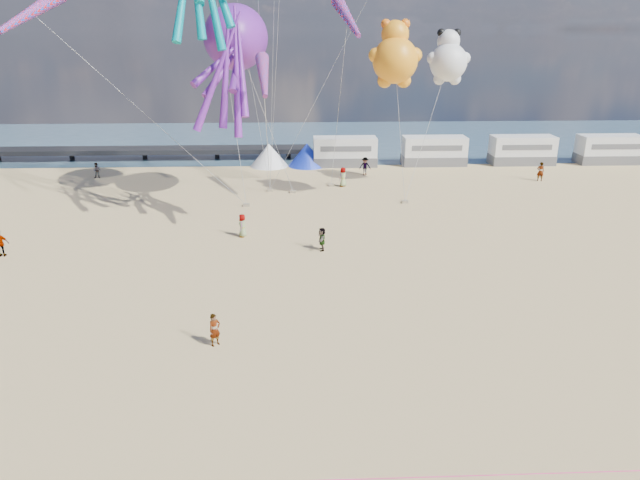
{
  "coord_description": "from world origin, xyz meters",
  "views": [
    {
      "loc": [
        0.96,
        -19.44,
        13.6
      ],
      "look_at": [
        2.0,
        6.0,
        4.17
      ],
      "focal_mm": 32.0,
      "sensor_mm": 36.0,
      "label": 1
    }
  ],
  "objects_px": {
    "beachgoer_1": "(97,171)",
    "kite_octopus_purple": "(236,37)",
    "kite_teddy_orange": "(395,60)",
    "beachgoer_2": "(365,166)",
    "beachgoer_6": "(343,177)",
    "beachgoer_3": "(0,243)",
    "beachgoer_0": "(243,226)",
    "tent_white": "(269,155)",
    "sandbag_a": "(246,205)",
    "sandbag_c": "(405,202)",
    "motorhome_0": "(345,151)",
    "beachgoer_5": "(540,172)",
    "sandbag_d": "(331,185)",
    "standing_person": "(215,330)",
    "windsock_mid": "(348,18)",
    "windsock_left": "(31,12)",
    "motorhome_2": "(522,150)",
    "windsock_right": "(263,76)",
    "kite_panda": "(448,62)",
    "tent_blue": "(307,155)",
    "sandbag_e": "(270,190)",
    "motorhome_3": "(609,149)",
    "beachgoer_4": "(322,239)",
    "sandbag_b": "(293,192)",
    "motorhome_1": "(434,151)"
  },
  "relations": [
    {
      "from": "kite_octopus_purple",
      "to": "motorhome_2",
      "type": "bearing_deg",
      "value": 48.76
    },
    {
      "from": "sandbag_a",
      "to": "sandbag_c",
      "type": "bearing_deg",
      "value": 1.85
    },
    {
      "from": "motorhome_2",
      "to": "kite_panda",
      "type": "distance_m",
      "value": 17.6
    },
    {
      "from": "beachgoer_5",
      "to": "beachgoer_6",
      "type": "bearing_deg",
      "value": 11.03
    },
    {
      "from": "motorhome_3",
      "to": "tent_blue",
      "type": "height_order",
      "value": "motorhome_3"
    },
    {
      "from": "beachgoer_1",
      "to": "sandbag_b",
      "type": "distance_m",
      "value": 19.96
    },
    {
      "from": "motorhome_2",
      "to": "tent_white",
      "type": "xyz_separation_m",
      "value": [
        -27.0,
        0.0,
        -0.3
      ]
    },
    {
      "from": "sandbag_c",
      "to": "kite_octopus_purple",
      "type": "distance_m",
      "value": 18.74
    },
    {
      "from": "sandbag_b",
      "to": "sandbag_c",
      "type": "relative_size",
      "value": 1.0
    },
    {
      "from": "beachgoer_2",
      "to": "motorhome_1",
      "type": "bearing_deg",
      "value": 30.86
    },
    {
      "from": "motorhome_2",
      "to": "beachgoer_6",
      "type": "distance_m",
      "value": 21.65
    },
    {
      "from": "motorhome_3",
      "to": "kite_octopus_purple",
      "type": "distance_m",
      "value": 41.8
    },
    {
      "from": "motorhome_0",
      "to": "beachgoer_6",
      "type": "bearing_deg",
      "value": -95.71
    },
    {
      "from": "kite_teddy_orange",
      "to": "beachgoer_2",
      "type": "bearing_deg",
      "value": 72.99
    },
    {
      "from": "beachgoer_4",
      "to": "kite_panda",
      "type": "distance_m",
      "value": 21.32
    },
    {
      "from": "windsock_mid",
      "to": "sandbag_e",
      "type": "bearing_deg",
      "value": 129.41
    },
    {
      "from": "sandbag_c",
      "to": "kite_teddy_orange",
      "type": "height_order",
      "value": "kite_teddy_orange"
    },
    {
      "from": "motorhome_1",
      "to": "kite_teddy_orange",
      "type": "height_order",
      "value": "kite_teddy_orange"
    },
    {
      "from": "beachgoer_4",
      "to": "windsock_right",
      "type": "distance_m",
      "value": 11.02
    },
    {
      "from": "beachgoer_2",
      "to": "windsock_right",
      "type": "relative_size",
      "value": 0.41
    },
    {
      "from": "tent_white",
      "to": "windsock_left",
      "type": "xyz_separation_m",
      "value": [
        -15.18,
        -16.52,
        13.49
      ]
    },
    {
      "from": "beachgoer_0",
      "to": "sandbag_e",
      "type": "relative_size",
      "value": 3.26
    },
    {
      "from": "beachgoer_0",
      "to": "sandbag_d",
      "type": "xyz_separation_m",
      "value": [
        6.95,
        13.34,
        -0.71
      ]
    },
    {
      "from": "beachgoer_3",
      "to": "sandbag_e",
      "type": "relative_size",
      "value": 3.54
    },
    {
      "from": "beachgoer_5",
      "to": "sandbag_d",
      "type": "xyz_separation_m",
      "value": [
        -20.01,
        -1.18,
        -0.8
      ]
    },
    {
      "from": "kite_panda",
      "to": "beachgoer_2",
      "type": "bearing_deg",
      "value": 151.09
    },
    {
      "from": "beachgoer_3",
      "to": "kite_octopus_purple",
      "type": "xyz_separation_m",
      "value": [
        14.28,
        12.22,
        12.13
      ]
    },
    {
      "from": "beachgoer_0",
      "to": "tent_white",
      "type": "bearing_deg",
      "value": -176.18
    },
    {
      "from": "beachgoer_5",
      "to": "beachgoer_6",
      "type": "height_order",
      "value": "beachgoer_5"
    },
    {
      "from": "standing_person",
      "to": "beachgoer_0",
      "type": "height_order",
      "value": "beachgoer_0"
    },
    {
      "from": "beachgoer_1",
      "to": "beachgoer_4",
      "type": "height_order",
      "value": "beachgoer_4"
    },
    {
      "from": "tent_white",
      "to": "sandbag_d",
      "type": "height_order",
      "value": "tent_white"
    },
    {
      "from": "beachgoer_3",
      "to": "beachgoer_1",
      "type": "bearing_deg",
      "value": -91.51
    },
    {
      "from": "beachgoer_4",
      "to": "kite_octopus_purple",
      "type": "distance_m",
      "value": 18.17
    },
    {
      "from": "motorhome_0",
      "to": "beachgoer_6",
      "type": "relative_size",
      "value": 3.7
    },
    {
      "from": "standing_person",
      "to": "windsock_mid",
      "type": "relative_size",
      "value": 0.27
    },
    {
      "from": "beachgoer_6",
      "to": "beachgoer_3",
      "type": "bearing_deg",
      "value": -6.27
    },
    {
      "from": "motorhome_2",
      "to": "beachgoer_6",
      "type": "relative_size",
      "value": 3.7
    },
    {
      "from": "tent_white",
      "to": "standing_person",
      "type": "height_order",
      "value": "tent_white"
    },
    {
      "from": "beachgoer_0",
      "to": "windsock_mid",
      "type": "bearing_deg",
      "value": 138.21
    },
    {
      "from": "windsock_left",
      "to": "tent_blue",
      "type": "bearing_deg",
      "value": 55.28
    },
    {
      "from": "sandbag_c",
      "to": "beachgoer_5",
      "type": "bearing_deg",
      "value": 25.69
    },
    {
      "from": "motorhome_1",
      "to": "beachgoer_1",
      "type": "xyz_separation_m",
      "value": [
        -33.95,
        -4.53,
        -0.74
      ]
    },
    {
      "from": "beachgoer_1",
      "to": "kite_octopus_purple",
      "type": "bearing_deg",
      "value": -31.77
    },
    {
      "from": "motorhome_3",
      "to": "beachgoer_4",
      "type": "height_order",
      "value": "motorhome_3"
    },
    {
      "from": "motorhome_0",
      "to": "beachgoer_1",
      "type": "distance_m",
      "value": 24.88
    },
    {
      "from": "beachgoer_0",
      "to": "sandbag_c",
      "type": "height_order",
      "value": "beachgoer_0"
    },
    {
      "from": "sandbag_d",
      "to": "windsock_mid",
      "type": "relative_size",
      "value": 0.09
    },
    {
      "from": "beachgoer_1",
      "to": "motorhome_2",
      "type": "bearing_deg",
      "value": 3.01
    },
    {
      "from": "standing_person",
      "to": "sandbag_c",
      "type": "distance_m",
      "value": 25.69
    }
  ]
}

